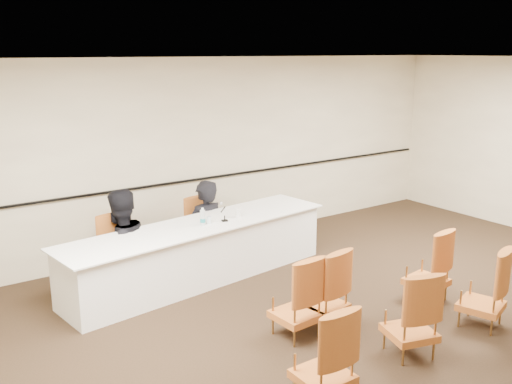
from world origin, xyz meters
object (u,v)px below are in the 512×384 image
panel_table (200,252)px  coffee_cup (238,213)px  panelist_second_chair (121,251)px  drinking_glass (209,220)px  panelist_second (121,255)px  aud_chair_front_left (296,296)px  aud_chair_back_mid (411,312)px  microphone (225,213)px  panelist_main (205,238)px  panelist_main_chair (205,229)px  aud_chair_front_mid (324,288)px  aud_chair_back_left (323,354)px  water_bottle (203,217)px  aud_chair_front_right (428,265)px  aud_chair_back_right (483,287)px

panel_table → coffee_cup: 0.78m
panelist_second_chair → drinking_glass: size_ratio=9.50×
panelist_second → aud_chair_front_left: 2.69m
panel_table → aud_chair_back_mid: aud_chair_back_mid is taller
microphone → panelist_main: bearing=95.3°
panelist_main_chair → coffee_cup: 0.79m
coffee_cup → aud_chair_front_mid: aud_chair_front_mid is taller
aud_chair_back_left → water_bottle: bearing=80.6°
panelist_main → water_bottle: 1.02m
panelist_main → aud_chair_front_right: (1.57, -2.87, 0.14)m
panelist_main → aud_chair_front_mid: 2.67m
water_bottle → aud_chair_back_mid: water_bottle is taller
panelist_main → aud_chair_back_right: bearing=105.3°
panelist_second_chair → aud_chair_front_mid: size_ratio=1.00×
drinking_glass → aud_chair_back_mid: bearing=-77.4°
panel_table → panelist_second: size_ratio=2.22×
panelist_second → aud_chair_back_right: (2.92, -3.52, 0.06)m
coffee_cup → aud_chair_back_right: size_ratio=0.14×
aud_chair_front_mid → aud_chair_front_left: bearing=169.7°
panelist_main_chair → coffee_cup: bearing=-83.2°
panelist_main → aud_chair_front_right: bearing=111.7°
panelist_main_chair → aud_chair_back_mid: 3.66m
panelist_second → panelist_second_chair: panelist_second is taller
panelist_second_chair → aud_chair_back_mid: (1.74, -3.48, 0.00)m
panelist_main → coffee_cup: bearing=96.7°
aud_chair_back_left → coffee_cup: bearing=70.4°
microphone → coffee_cup: 0.27m
panelist_second → water_bottle: (0.97, -0.54, 0.50)m
microphone → aud_chair_back_right: (1.61, -2.97, -0.45)m
aud_chair_back_right → panelist_main_chair: bearing=94.2°
panelist_main → aud_chair_back_left: 3.88m
microphone → aud_chair_back_right: bearing=-48.4°
aud_chair_front_right → aud_chair_back_mid: same height
microphone → drinking_glass: size_ratio=2.49×
drinking_glass → coffee_cup: bearing=3.0°
panelist_main → microphone: panelist_main is taller
aud_chair_front_mid → aud_chair_back_right: bearing=-43.6°
drinking_glass → aud_chair_front_mid: 2.04m
aud_chair_back_right → aud_chair_front_mid: bearing=127.7°
aud_chair_front_left → aud_chair_back_right: 2.16m
aud_chair_front_mid → aud_chair_back_mid: size_ratio=1.00×
aud_chair_front_left → aud_chair_front_mid: 0.40m
panel_table → panelist_main_chair: bearing=47.4°
panelist_main → panelist_second: (-1.41, -0.17, 0.09)m
coffee_cup → panelist_second_chair: bearing=162.4°
panelist_main_chair → aud_chair_back_mid: bearing=-91.7°
water_bottle → aud_chair_back_right: 3.59m
aud_chair_front_left → aud_chair_front_mid: (0.40, -0.01, 0.00)m
microphone → coffee_cup: microphone is taller
panel_table → aud_chair_back_right: 3.63m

